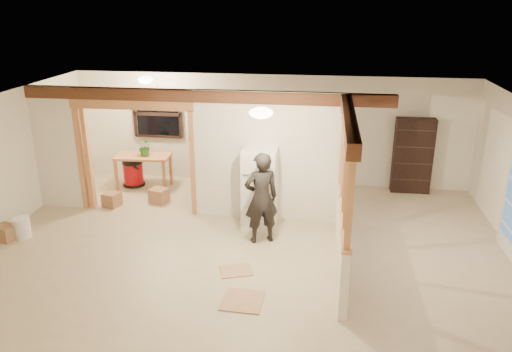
# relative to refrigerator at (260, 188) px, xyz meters

# --- Properties ---
(floor) EXTENTS (9.00, 6.50, 0.01)m
(floor) POSITION_rel_refrigerator_xyz_m (-0.11, -0.84, -0.76)
(floor) COLOR #BDAB8C
(floor) RESTS_ON ground
(ceiling) EXTENTS (9.00, 6.50, 0.01)m
(ceiling) POSITION_rel_refrigerator_xyz_m (-0.11, -0.84, 1.74)
(ceiling) COLOR white
(wall_back) EXTENTS (9.00, 0.01, 2.50)m
(wall_back) POSITION_rel_refrigerator_xyz_m (-0.11, 2.41, 0.49)
(wall_back) COLOR silver
(wall_back) RESTS_ON floor
(wall_front) EXTENTS (9.00, 0.01, 2.50)m
(wall_front) POSITION_rel_refrigerator_xyz_m (-0.11, -4.09, 0.49)
(wall_front) COLOR silver
(wall_front) RESTS_ON floor
(partition_left_stub) EXTENTS (0.90, 0.12, 2.50)m
(partition_left_stub) POSITION_rel_refrigerator_xyz_m (-4.16, 0.36, 0.49)
(partition_left_stub) COLOR silver
(partition_left_stub) RESTS_ON floor
(partition_center) EXTENTS (2.80, 0.12, 2.50)m
(partition_center) POSITION_rel_refrigerator_xyz_m (0.09, 0.36, 0.49)
(partition_center) COLOR silver
(partition_center) RESTS_ON floor
(doorway_frame) EXTENTS (2.46, 0.14, 2.20)m
(doorway_frame) POSITION_rel_refrigerator_xyz_m (-2.51, 0.36, 0.34)
(doorway_frame) COLOR tan
(doorway_frame) RESTS_ON floor
(header_beam_back) EXTENTS (7.00, 0.18, 0.22)m
(header_beam_back) POSITION_rel_refrigerator_xyz_m (-1.11, 0.36, 1.62)
(header_beam_back) COLOR #57301D
(header_beam_back) RESTS_ON ceiling
(header_beam_right) EXTENTS (0.18, 3.30, 0.22)m
(header_beam_right) POSITION_rel_refrigerator_xyz_m (1.49, -1.24, 1.62)
(header_beam_right) COLOR #57301D
(header_beam_right) RESTS_ON ceiling
(pony_wall) EXTENTS (0.12, 3.20, 1.00)m
(pony_wall) POSITION_rel_refrigerator_xyz_m (1.49, -1.24, -0.26)
(pony_wall) COLOR silver
(pony_wall) RESTS_ON floor
(stud_partition) EXTENTS (0.14, 3.20, 1.32)m
(stud_partition) POSITION_rel_refrigerator_xyz_m (1.49, -1.24, 0.90)
(stud_partition) COLOR tan
(stud_partition) RESTS_ON pony_wall
(window_back) EXTENTS (1.12, 0.10, 1.10)m
(window_back) POSITION_rel_refrigerator_xyz_m (-2.71, 2.33, 0.79)
(window_back) COLOR black
(window_back) RESTS_ON wall_back
(ceiling_dome_main) EXTENTS (0.36, 0.36, 0.16)m
(ceiling_dome_main) POSITION_rel_refrigerator_xyz_m (0.19, -1.34, 1.72)
(ceiling_dome_main) COLOR #FFEABF
(ceiling_dome_main) RESTS_ON ceiling
(ceiling_dome_util) EXTENTS (0.32, 0.32, 0.14)m
(ceiling_dome_util) POSITION_rel_refrigerator_xyz_m (-2.61, 1.46, 1.72)
(ceiling_dome_util) COLOR #FFEABF
(ceiling_dome_util) RESTS_ON ceiling
(hanging_bulb) EXTENTS (0.07, 0.07, 0.07)m
(hanging_bulb) POSITION_rel_refrigerator_xyz_m (-2.11, 0.76, 1.42)
(hanging_bulb) COLOR #FFD88C
(hanging_bulb) RESTS_ON ceiling
(refrigerator) EXTENTS (0.63, 0.61, 1.52)m
(refrigerator) POSITION_rel_refrigerator_xyz_m (0.00, 0.00, 0.00)
(refrigerator) COLOR silver
(refrigerator) RESTS_ON floor
(woman) EXTENTS (0.71, 0.60, 1.65)m
(woman) POSITION_rel_refrigerator_xyz_m (0.11, -0.65, 0.06)
(woman) COLOR black
(woman) RESTS_ON floor
(work_table) EXTENTS (1.24, 0.67, 0.76)m
(work_table) POSITION_rel_refrigerator_xyz_m (-2.86, 1.63, -0.38)
(work_table) COLOR tan
(work_table) RESTS_ON floor
(potted_plant) EXTENTS (0.42, 0.39, 0.40)m
(potted_plant) POSITION_rel_refrigerator_xyz_m (-2.79, 1.63, 0.20)
(potted_plant) COLOR #275521
(potted_plant) RESTS_ON work_table
(shop_vac) EXTENTS (0.66, 0.66, 0.66)m
(shop_vac) POSITION_rel_refrigerator_xyz_m (-3.15, 1.71, -0.43)
(shop_vac) COLOR #98080C
(shop_vac) RESTS_ON floor
(bookshelf) EXTENTS (0.83, 0.28, 1.67)m
(bookshelf) POSITION_rel_refrigerator_xyz_m (3.08, 2.20, 0.07)
(bookshelf) COLOR black
(bookshelf) RESTS_ON floor
(bucket) EXTENTS (0.37, 0.37, 0.38)m
(bucket) POSITION_rel_refrigerator_xyz_m (-4.18, -1.10, -0.57)
(bucket) COLOR white
(bucket) RESTS_ON floor
(box_util_a) EXTENTS (0.42, 0.39, 0.30)m
(box_util_a) POSITION_rel_refrigerator_xyz_m (-2.26, 0.82, -0.61)
(box_util_a) COLOR #9C6A4B
(box_util_a) RESTS_ON floor
(box_util_b) EXTENTS (0.39, 0.39, 0.29)m
(box_util_b) POSITION_rel_refrigerator_xyz_m (-3.16, 0.49, -0.62)
(box_util_b) COLOR #9C6A4B
(box_util_b) RESTS_ON floor
(box_front) EXTENTS (0.41, 0.36, 0.28)m
(box_front) POSITION_rel_refrigerator_xyz_m (-4.41, -1.24, -0.62)
(box_front) COLOR #9C6A4B
(box_front) RESTS_ON floor
(floor_panel_near) EXTENTS (0.61, 0.61, 0.02)m
(floor_panel_near) POSITION_rel_refrigerator_xyz_m (0.09, -2.55, -0.75)
(floor_panel_near) COLOR tan
(floor_panel_near) RESTS_ON floor
(floor_panel_far) EXTENTS (0.61, 0.55, 0.02)m
(floor_panel_far) POSITION_rel_refrigerator_xyz_m (-0.15, -1.74, -0.75)
(floor_panel_far) COLOR tan
(floor_panel_far) RESTS_ON floor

